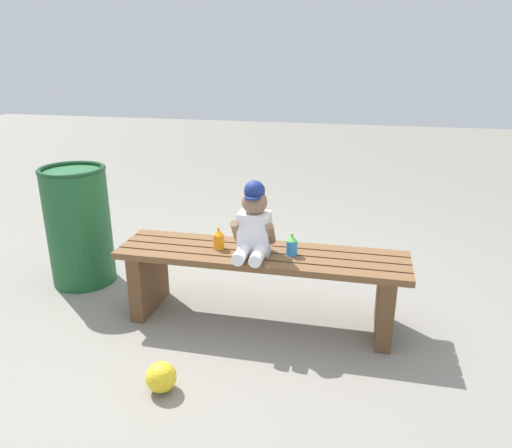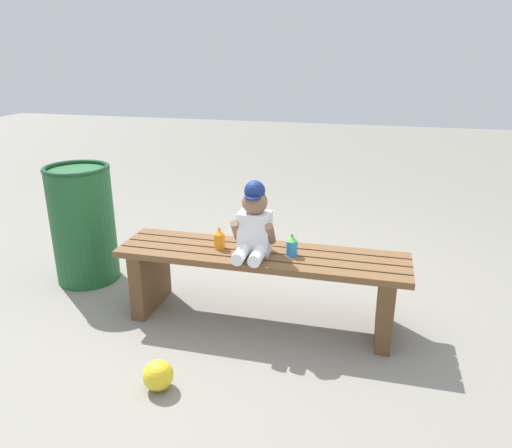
# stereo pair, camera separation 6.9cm
# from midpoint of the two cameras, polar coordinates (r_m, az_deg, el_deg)

# --- Properties ---
(ground_plane) EXTENTS (16.00, 16.00, 0.00)m
(ground_plane) POSITION_cam_midpoint_polar(r_m,az_deg,el_deg) (2.85, -0.15, -11.17)
(ground_plane) COLOR gray
(park_bench) EXTENTS (1.60, 0.38, 0.42)m
(park_bench) POSITION_cam_midpoint_polar(r_m,az_deg,el_deg) (2.71, -0.16, -5.94)
(park_bench) COLOR brown
(park_bench) RESTS_ON ground_plane
(child_figure) EXTENTS (0.23, 0.27, 0.40)m
(child_figure) POSITION_cam_midpoint_polar(r_m,az_deg,el_deg) (2.57, -1.04, 0.11)
(child_figure) COLOR white
(child_figure) RESTS_ON park_bench
(sippy_cup_left) EXTENTS (0.06, 0.06, 0.12)m
(sippy_cup_left) POSITION_cam_midpoint_polar(r_m,az_deg,el_deg) (2.70, -5.12, -1.73)
(sippy_cup_left) COLOR orange
(sippy_cup_left) RESTS_ON park_bench
(sippy_cup_right) EXTENTS (0.06, 0.06, 0.12)m
(sippy_cup_right) POSITION_cam_midpoint_polar(r_m,az_deg,el_deg) (2.61, 3.49, -2.45)
(sippy_cup_right) COLOR #338CE5
(sippy_cup_right) RESTS_ON park_bench
(toy_ball) EXTENTS (0.14, 0.14, 0.14)m
(toy_ball) POSITION_cam_midpoint_polar(r_m,az_deg,el_deg) (2.35, -11.96, -17.22)
(toy_ball) COLOR yellow
(toy_ball) RESTS_ON ground_plane
(trash_bin) EXTENTS (0.41, 0.41, 0.78)m
(trash_bin) POSITION_cam_midpoint_polar(r_m,az_deg,el_deg) (3.36, -20.67, -0.16)
(trash_bin) COLOR #1E592D
(trash_bin) RESTS_ON ground_plane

